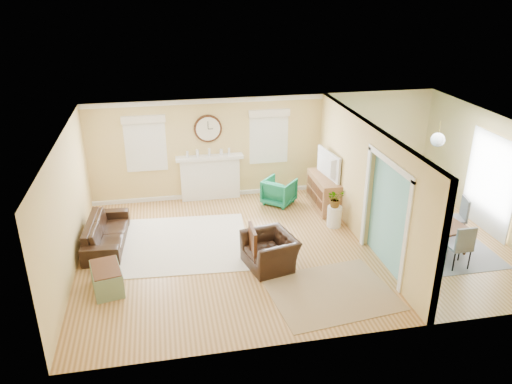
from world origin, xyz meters
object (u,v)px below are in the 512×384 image
Objects in this scene: sofa at (106,232)px; eames_chair at (270,251)px; credenza at (323,192)px; dining_table at (429,229)px; green_chair at (279,191)px.

sofa is 1.93× the size of eames_chair.
credenza is 2.73m from dining_table.
credenza is at bearing -159.98° from green_chair.
green_chair is (0.88, 2.88, -0.00)m from eames_chair.
sofa is 1.17× the size of dining_table.
sofa is 6.97m from dining_table.
sofa is 4.35m from green_chair.
sofa is 3.59m from eames_chair.
eames_chair reaches higher than sofa.
green_chair reaches higher than dining_table.
eames_chair reaches higher than dining_table.
eames_chair is at bearing -111.32° from sofa.
sofa is 2.71× the size of green_chair.
green_chair is 0.52× the size of credenza.
green_chair is 3.74m from dining_table.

